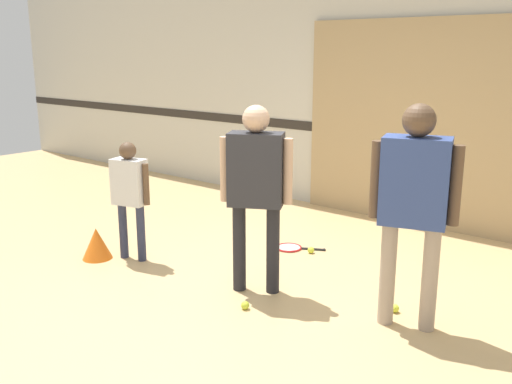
{
  "coord_description": "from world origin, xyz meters",
  "views": [
    {
      "loc": [
        2.73,
        -3.52,
        1.98
      ],
      "look_at": [
        -0.11,
        -0.03,
        0.86
      ],
      "focal_mm": 40.0,
      "sensor_mm": 36.0,
      "label": 1
    }
  ],
  "objects": [
    {
      "name": "ground_plane",
      "position": [
        0.0,
        0.0,
        0.0
      ],
      "size": [
        16.0,
        16.0,
        0.0
      ],
      "primitive_type": "plane",
      "color": "tan"
    },
    {
      "name": "wall_panel",
      "position": [
        0.17,
        2.64,
        1.17
      ],
      "size": [
        2.99,
        0.05,
        2.34
      ],
      "color": "tan",
      "rests_on": "ground_plane"
    },
    {
      "name": "person_instructor",
      "position": [
        -0.11,
        -0.03,
        0.97
      ],
      "size": [
        0.53,
        0.42,
        1.57
      ],
      "rotation": [
        0.0,
        0.0,
        0.5
      ],
      "color": "#232328",
      "rests_on": "ground_plane"
    },
    {
      "name": "racket_spare_on_floor",
      "position": [
        -0.49,
        1.02,
        0.01
      ],
      "size": [
        0.52,
        0.37,
        0.03
      ],
      "rotation": [
        0.0,
        0.0,
        0.48
      ],
      "color": "red",
      "rests_on": "ground_plane"
    },
    {
      "name": "training_cone",
      "position": [
        -1.8,
        -0.41,
        0.15
      ],
      "size": [
        0.29,
        0.29,
        0.31
      ],
      "color": "orange",
      "rests_on": "ground_plane"
    },
    {
      "name": "person_student_left",
      "position": [
        -1.52,
        -0.2,
        0.71
      ],
      "size": [
        0.43,
        0.25,
        1.15
      ],
      "rotation": [
        0.0,
        0.0,
        0.25
      ],
      "color": "#2D334C",
      "rests_on": "ground_plane"
    },
    {
      "name": "wall_back",
      "position": [
        0.0,
        2.7,
        1.6
      ],
      "size": [
        16.0,
        0.07,
        3.2
      ],
      "color": "beige",
      "rests_on": "ground_plane"
    },
    {
      "name": "person_student_right",
      "position": [
        1.15,
        0.18,
        1.01
      ],
      "size": [
        0.6,
        0.38,
        1.64
      ],
      "rotation": [
        0.0,
        0.0,
        -2.83
      ],
      "color": "tan",
      "rests_on": "ground_plane"
    },
    {
      "name": "tennis_ball_stray_left",
      "position": [
        0.99,
        0.33,
        0.03
      ],
      "size": [
        0.07,
        0.07,
        0.07
      ],
      "primitive_type": "sphere",
      "color": "#CCE038",
      "rests_on": "ground_plane"
    },
    {
      "name": "tennis_ball_by_spare_racket",
      "position": [
        -0.26,
        1.03,
        0.03
      ],
      "size": [
        0.07,
        0.07,
        0.07
      ],
      "primitive_type": "sphere",
      "color": "#CCE038",
      "rests_on": "ground_plane"
    },
    {
      "name": "tennis_ball_near_instructor",
      "position": [
        0.06,
        -0.36,
        0.03
      ],
      "size": [
        0.07,
        0.07,
        0.07
      ],
      "primitive_type": "sphere",
      "color": "#CCE038",
      "rests_on": "ground_plane"
    }
  ]
}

